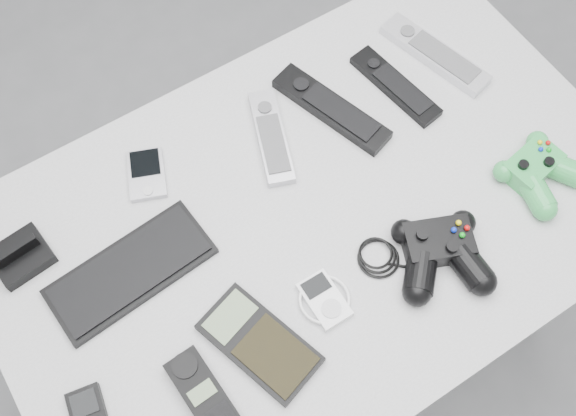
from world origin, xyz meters
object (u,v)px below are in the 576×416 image
pda (147,174)px  mp3_player (324,299)px  pda_keyboard (130,271)px  remote_silver_b (435,54)px  remote_black_a (331,108)px  controller_black (441,251)px  remote_silver_a (271,137)px  cordless_handset (210,405)px  remote_black_b (395,85)px  desk (314,229)px  calculator (259,343)px  controller_green (539,170)px

pda → mp3_player: 0.39m
pda_keyboard → remote_silver_b: 0.71m
remote_black_a → controller_black: 0.34m
remote_silver_a → cordless_handset: bearing=-112.5°
remote_silver_a → mp3_player: remote_silver_a is taller
remote_silver_a → remote_black_b: (0.26, -0.03, -0.00)m
desk → pda_keyboard: pda_keyboard is taller
remote_silver_a → remote_silver_b: (0.37, -0.01, 0.00)m
pda_keyboard → calculator: size_ratio=1.44×
desk → remote_black_a: remote_black_a is taller
pda_keyboard → mp3_player: bearing=-45.9°
remote_silver_a → cordless_handset: cordless_handset is taller
controller_black → controller_green: controller_black is taller
pda_keyboard → calculator: calculator is taller
remote_silver_b → cordless_handset: size_ratio=1.28×
remote_black_a → cordless_handset: cordless_handset is taller
remote_black_a → remote_silver_b: size_ratio=1.05×
remote_black_a → pda: bearing=152.4°
desk → remote_silver_a: bearing=84.9°
remote_black_a → controller_black: size_ratio=0.91×
calculator → controller_black: 0.33m
remote_black_a → remote_silver_b: 0.24m
remote_silver_b → remote_silver_a: bearing=163.8°
pda → controller_green: controller_green is taller
pda_keyboard → controller_green: (0.69, -0.23, 0.02)m
cordless_handset → calculator: cordless_handset is taller
desk → remote_silver_b: remote_silver_b is taller
remote_black_b → calculator: bearing=-157.6°
remote_black_a → controller_black: bearing=-109.5°
desk → cordless_handset: bearing=-149.6°
remote_black_b → pda_keyboard: bearing=177.9°
pda_keyboard → mp3_player: (0.24, -0.21, -0.00)m
pda → remote_silver_a: 0.23m
pda_keyboard → controller_green: 0.73m
remote_silver_b → controller_green: (-0.01, -0.31, 0.01)m
remote_black_a → desk: bearing=-148.7°
desk → remote_black_a: (0.14, 0.16, 0.08)m
remote_black_a → remote_silver_a: bearing=158.7°
pda_keyboard → remote_black_b: 0.60m
desk → mp3_player: mp3_player is taller
remote_black_a → pda_keyboard: bearing=173.1°
controller_green → cordless_handset: bearing=173.9°
controller_green → calculator: bearing=170.3°
desk → controller_black: bearing=-53.9°
desk → pda: bearing=133.3°
pda → controller_black: size_ratio=0.37×
remote_black_a → remote_silver_b: remote_black_a is taller
remote_silver_a → remote_black_a: size_ratio=0.81×
calculator → controller_green: 0.57m
pda → calculator: 0.37m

